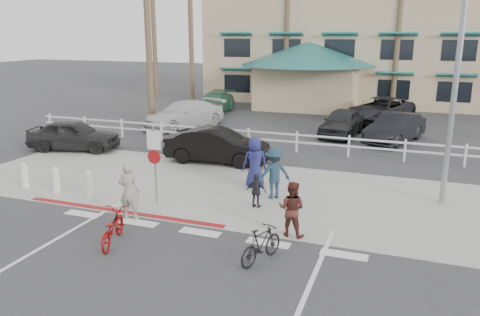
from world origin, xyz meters
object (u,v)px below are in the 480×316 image
at_px(car_red_compact, 74,135).
at_px(bike_red, 112,228).
at_px(sign_post, 155,162).
at_px(car_white_sedan, 218,146).
at_px(bike_black, 261,245).

bearing_deg(car_red_compact, bike_red, -149.88).
height_order(sign_post, car_red_compact, sign_post).
xyz_separation_m(bike_red, car_white_sedan, (-0.51, 8.45, 0.29)).
xyz_separation_m(bike_red, car_red_compact, (-7.83, 8.15, 0.28)).
xyz_separation_m(bike_red, bike_black, (4.03, 0.39, 0.00)).
height_order(sign_post, car_white_sedan, sign_post).
bearing_deg(bike_red, car_red_compact, -63.74).
bearing_deg(car_white_sedan, bike_black, -152.69).
distance_m(bike_red, car_white_sedan, 8.47).
bearing_deg(sign_post, bike_black, -30.81).
bearing_deg(bike_red, bike_black, 167.90).
height_order(bike_black, car_red_compact, car_red_compact).
relative_size(bike_black, car_white_sedan, 0.34).
distance_m(bike_black, car_red_compact, 14.17).
height_order(bike_red, bike_black, bike_black).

